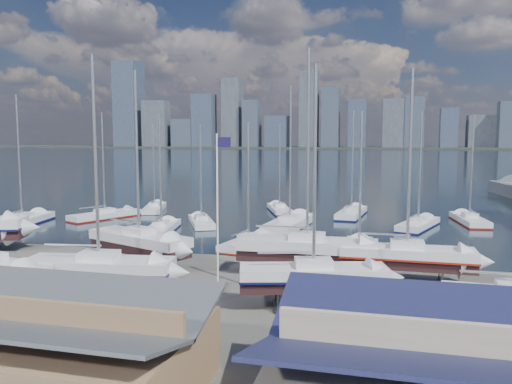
# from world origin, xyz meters

# --- Properties ---
(ground) EXTENTS (1400.00, 1400.00, 0.00)m
(ground) POSITION_xyz_m (0.00, -10.00, 0.00)
(ground) COLOR #605E59
(ground) RESTS_ON ground
(water) EXTENTS (1400.00, 600.00, 0.40)m
(water) POSITION_xyz_m (0.00, 300.00, -0.15)
(water) COLOR #192C39
(water) RESTS_ON ground
(far_shore) EXTENTS (1400.00, 80.00, 2.20)m
(far_shore) POSITION_xyz_m (0.00, 560.00, 1.10)
(far_shore) COLOR #2D332D
(far_shore) RESTS_ON ground
(skyline) EXTENTS (639.14, 43.80, 107.69)m
(skyline) POSITION_xyz_m (-7.83, 553.76, 39.09)
(skyline) COLOR #475166
(skyline) RESTS_ON far_shore
(shed_grey) EXTENTS (12.60, 8.40, 4.17)m
(shed_grey) POSITION_xyz_m (0.00, -26.00, 2.15)
(shed_grey) COLOR #8C6B4C
(shed_grey) RESTS_ON ground
(sailboat_cradle_2) EXTENTS (10.34, 6.41, 16.34)m
(sailboat_cradle_2) POSITION_xyz_m (-6.67, -5.42, 2.09)
(sailboat_cradle_2) COLOR #2D2D33
(sailboat_cradle_2) RESTS_ON ground
(sailboat_cradle_3) EXTENTS (10.27, 4.19, 16.11)m
(sailboat_cradle_3) POSITION_xyz_m (-5.03, -14.27, 2.08)
(sailboat_cradle_3) COLOR #2D2D33
(sailboat_cradle_3) RESTS_ON ground
(sailboat_cradle_4) EXTENTS (10.90, 3.26, 17.56)m
(sailboat_cradle_4) POSITION_xyz_m (7.58, -5.05, 2.16)
(sailboat_cradle_4) COLOR #2D2D33
(sailboat_cradle_4) RESTS_ON ground
(sailboat_cradle_5) EXTENTS (9.77, 4.98, 15.27)m
(sailboat_cradle_5) POSITION_xyz_m (9.07, -12.46, 2.03)
(sailboat_cradle_5) COLOR #2D2D33
(sailboat_cradle_5) RESTS_ON ground
(sailboat_cradle_6) EXTENTS (9.78, 2.78, 15.80)m
(sailboat_cradle_6) POSITION_xyz_m (15.08, -5.33, 2.06)
(sailboat_cradle_6) COLOR #2D2D33
(sailboat_cradle_6) RESTS_ON ground
(sailboat_moored_0) EXTENTS (5.19, 11.71, 16.93)m
(sailboat_moored_0) POSITION_xyz_m (-30.34, 9.32, 0.31)
(sailboat_moored_0) COLOR black
(sailboat_moored_0) RESTS_ON water
(sailboat_moored_1) EXTENTS (6.82, 10.28, 15.01)m
(sailboat_moored_1) POSITION_xyz_m (-23.08, 16.49, 0.31)
(sailboat_moored_1) COLOR black
(sailboat_moored_1) RESTS_ON water
(sailboat_moored_2) EXTENTS (5.22, 9.40, 13.69)m
(sailboat_moored_2) POSITION_xyz_m (-19.77, 24.88, 0.32)
(sailboat_moored_2) COLOR black
(sailboat_moored_2) RESTS_ON water
(sailboat_moored_3) EXTENTS (4.51, 9.90, 14.29)m
(sailboat_moored_3) POSITION_xyz_m (-11.36, 9.08, 0.31)
(sailboat_moored_3) COLOR black
(sailboat_moored_3) RESTS_ON water
(sailboat_moored_4) EXTENTS (6.11, 8.85, 13.13)m
(sailboat_moored_4) POSITION_xyz_m (-8.61, 14.82, 0.32)
(sailboat_moored_4) COLOR black
(sailboat_moored_4) RESTS_ON water
(sailboat_moored_5) EXTENTS (5.59, 9.37, 13.55)m
(sailboat_moored_5) POSITION_xyz_m (-1.39, 28.40, 0.31)
(sailboat_moored_5) COLOR black
(sailboat_moored_5) RESTS_ON water
(sailboat_moored_6) EXTENTS (4.26, 9.01, 12.98)m
(sailboat_moored_6) POSITION_xyz_m (0.33, 4.20, 0.31)
(sailboat_moored_6) COLOR black
(sailboat_moored_6) RESTS_ON water
(sailboat_moored_7) EXTENTS (4.87, 12.16, 17.85)m
(sailboat_moored_7) POSITION_xyz_m (2.47, 15.69, 0.33)
(sailboat_moored_7) COLOR black
(sailboat_moored_7) RESTS_ON water
(sailboat_moored_8) EXTENTS (4.04, 10.51, 15.31)m
(sailboat_moored_8) POSITION_xyz_m (9.21, 26.65, 0.31)
(sailboat_moored_8) COLOR black
(sailboat_moored_8) RESTS_ON water
(sailboat_moored_9) EXTENTS (2.80, 9.26, 13.90)m
(sailboat_moored_9) POSITION_xyz_m (11.25, 3.34, 0.32)
(sailboat_moored_9) COLOR black
(sailboat_moored_9) RESTS_ON water
(sailboat_moored_10) EXTENTS (5.91, 10.14, 14.64)m
(sailboat_moored_10) POSITION_xyz_m (17.59, 19.22, 0.31)
(sailboat_moored_10) COLOR black
(sailboat_moored_10) RESTS_ON water
(sailboat_moored_11) EXTENTS (3.87, 9.95, 14.49)m
(sailboat_moored_11) POSITION_xyz_m (24.19, 24.47, 0.31)
(sailboat_moored_11) COLOR black
(sailboat_moored_11) RESTS_ON water
(car_b) EXTENTS (4.46, 1.79, 1.44)m
(car_b) POSITION_xyz_m (-5.67, -20.63, 0.72)
(car_b) COLOR gray
(car_b) RESTS_ON ground
(car_c) EXTENTS (3.06, 5.34, 1.40)m
(car_c) POSITION_xyz_m (-0.43, -21.29, 0.70)
(car_c) COLOR gray
(car_c) RESTS_ON ground
(car_d) EXTENTS (2.47, 5.42, 1.54)m
(car_d) POSITION_xyz_m (11.74, -21.68, 0.77)
(car_d) COLOR gray
(car_d) RESTS_ON ground
(flagpole) EXTENTS (0.98, 0.12, 11.07)m
(flagpole) POSITION_xyz_m (2.84, -12.67, 6.32)
(flagpole) COLOR white
(flagpole) RESTS_ON ground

